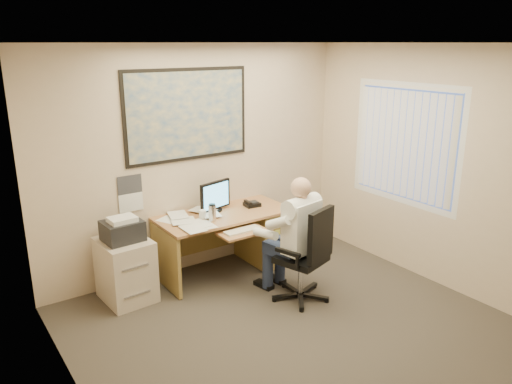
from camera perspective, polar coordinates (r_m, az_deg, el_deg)
room_shell at (r=4.26m, az=7.97°, el=-1.94°), size 4.00×4.50×2.70m
desk at (r=6.24m, az=-1.15°, el=-4.50°), size 1.60×0.97×1.11m
world_map at (r=5.86m, az=-7.80°, el=8.72°), size 1.56×0.03×1.06m
wall_calendar at (r=5.75m, az=-14.16°, el=-0.17°), size 0.28×0.01×0.42m
window_blinds at (r=6.15m, az=16.63°, el=5.23°), size 0.06×1.40×1.30m
filing_cabinet at (r=5.61m, az=-14.71°, el=-7.99°), size 0.53×0.62×0.95m
office_chair at (r=5.46m, az=5.35°, el=-9.27°), size 0.80×0.80×1.07m
person at (r=5.38m, az=5.04°, el=-5.39°), size 0.71×0.91×1.37m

